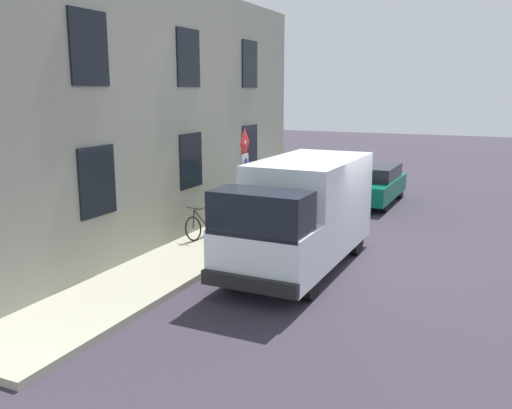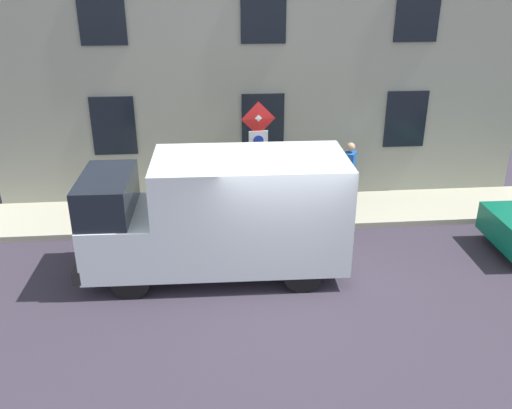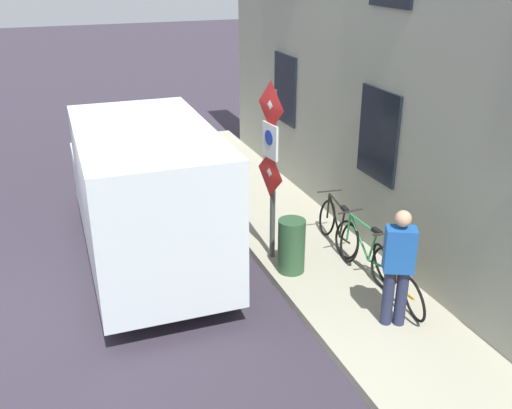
% 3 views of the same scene
% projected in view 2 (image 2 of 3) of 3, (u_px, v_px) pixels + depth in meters
% --- Properties ---
extents(ground_plane, '(80.00, 80.00, 0.00)m').
position_uv_depth(ground_plane, '(285.00, 288.00, 10.85)').
color(ground_plane, '#342E3A').
extents(sidewalk_slab, '(2.00, 15.84, 0.14)m').
position_uv_depth(sidewalk_slab, '(266.00, 212.00, 14.01)').
color(sidewalk_slab, '#AAA68F').
rests_on(sidewalk_slab, ground_plane).
extents(building_facade, '(0.75, 13.84, 6.82)m').
position_uv_depth(building_facade, '(262.00, 72.00, 13.89)').
color(building_facade, gray).
rests_on(building_facade, ground_plane).
extents(sign_post_stacked, '(0.18, 0.56, 2.89)m').
position_uv_depth(sign_post_stacked, '(258.00, 152.00, 12.49)').
color(sign_post_stacked, '#474C47').
rests_on(sign_post_stacked, sidewalk_slab).
extents(delivery_van, '(2.10, 5.37, 2.50)m').
position_uv_depth(delivery_van, '(221.00, 213.00, 10.94)').
color(delivery_van, white).
rests_on(delivery_van, ground_plane).
extents(bicycle_orange, '(0.49, 1.71, 0.89)m').
position_uv_depth(bicycle_orange, '(325.00, 188.00, 14.38)').
color(bicycle_orange, black).
rests_on(bicycle_orange, sidewalk_slab).
extents(bicycle_green, '(0.46, 1.72, 0.89)m').
position_uv_depth(bicycle_green, '(291.00, 189.00, 14.30)').
color(bicycle_green, black).
rests_on(bicycle_green, sidewalk_slab).
extents(bicycle_black, '(0.47, 1.72, 0.89)m').
position_uv_depth(bicycle_black, '(257.00, 190.00, 14.23)').
color(bicycle_black, black).
rests_on(bicycle_black, sidewalk_slab).
extents(pedestrian, '(0.47, 0.41, 1.72)m').
position_uv_depth(pedestrian, '(349.00, 172.00, 13.84)').
color(pedestrian, '#262B47').
rests_on(pedestrian, sidewalk_slab).
extents(litter_bin, '(0.44, 0.44, 0.90)m').
position_uv_depth(litter_bin, '(280.00, 204.00, 13.23)').
color(litter_bin, '#2D5133').
rests_on(litter_bin, sidewalk_slab).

